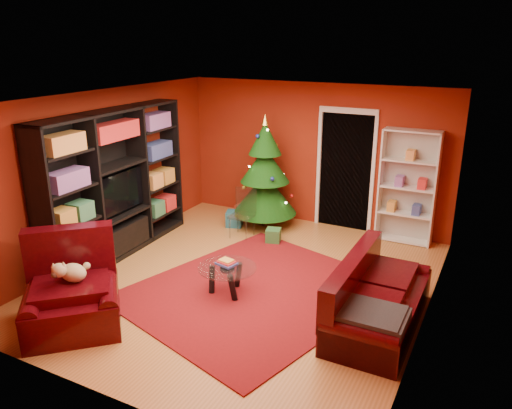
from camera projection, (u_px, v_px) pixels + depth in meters
The scene contains 18 objects.
floor at pixel (243, 282), 7.23m from camera, with size 5.00×5.50×0.05m, color #AF6C31.
ceiling at pixel (242, 97), 6.38m from camera, with size 5.00×5.50×0.05m, color silver.
wall_back at pixel (315, 155), 9.14m from camera, with size 5.00×0.05×2.60m, color maroon.
wall_left at pixel (103, 173), 7.90m from camera, with size 0.05×5.50×2.60m, color maroon.
wall_right at pixel (436, 226), 5.71m from camera, with size 0.05×5.50×2.60m, color maroon.
doorway at pixel (345, 172), 8.92m from camera, with size 1.06×0.60×2.16m, color black, non-canonical shape.
rug at pixel (255, 291), 6.92m from camera, with size 2.79×3.26×0.02m, color maroon.
media_unit at pixel (116, 184), 7.83m from camera, with size 0.46×3.02×2.32m, color black, non-canonical shape.
christmas_tree at pixel (265, 173), 9.02m from camera, with size 1.17×1.17×2.09m, color #0D3B0B, non-canonical shape.
gift_box_teal at pixel (234, 219), 9.27m from camera, with size 0.28×0.28×0.28m, color #1A576D.
gift_box_green at pixel (273, 236), 8.54m from camera, with size 0.24×0.24×0.24m, color #2A672D.
gift_box_red at pixel (241, 210), 9.84m from camera, with size 0.21×0.21×0.21m, color maroon.
white_bookshelf at pixel (407, 188), 8.33m from camera, with size 0.92×0.33×1.98m, color white, non-canonical shape.
armchair at pixel (71, 292), 5.96m from camera, with size 1.18×1.18×0.92m, color black, non-canonical shape.
dog at pixel (74, 273), 5.95m from camera, with size 0.40×0.30×0.30m, color #CCBB8F, non-canonical shape.
sofa at pixel (381, 293), 6.00m from camera, with size 1.97×0.89×0.85m, color black, non-canonical shape.
coffee_table at pixel (228, 280), 6.80m from camera, with size 0.80×0.80×0.50m, color gray, non-canonical shape.
acrylic_chair at pixel (242, 216), 8.70m from camera, with size 0.39×0.43×0.77m, color #66605B, non-canonical shape.
Camera 1 is at (3.13, -5.68, 3.37)m, focal length 35.00 mm.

